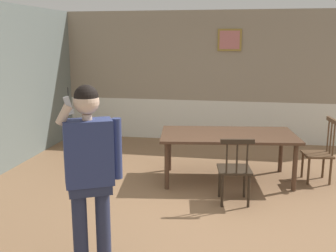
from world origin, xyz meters
name	(u,v)px	position (x,y,z in m)	size (l,w,h in m)	color
ground_plane	(196,202)	(0.00, 0.00, 0.00)	(7.71, 7.71, 0.00)	#846042
room_back_partition	(216,79)	(0.00, 3.51, 1.33)	(6.67, 0.17, 2.76)	gray
dining_table	(228,138)	(0.37, 0.98, 0.68)	(2.18, 1.35, 0.75)	#4C3323
chair_near_window	(320,152)	(1.77, 1.18, 0.47)	(0.46, 0.46, 1.00)	#513823
chair_by_doorway	(235,170)	(0.50, 0.06, 0.47)	(0.50, 0.50, 0.93)	#2D2319
person_figure	(90,165)	(-0.79, -1.78, 1.04)	(0.53, 0.41, 1.78)	#282E49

